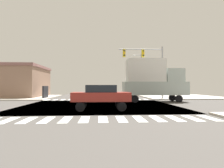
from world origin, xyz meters
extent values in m
cube|color=#45423E|center=(0.00, 0.00, -0.03)|extent=(14.00, 90.00, 0.05)
cube|color=#45423E|center=(0.00, 0.00, -0.03)|extent=(90.00, 12.00, 0.05)
cube|color=#B2ADA3|center=(13.00, 12.00, 0.07)|extent=(12.00, 12.00, 0.14)
cube|color=#B9B3A5|center=(-13.00, 12.00, 0.07)|extent=(12.00, 12.00, 0.14)
cube|color=white|center=(-4.75, -7.30, 0.00)|extent=(0.50, 2.00, 0.01)
cube|color=white|center=(-3.75, -7.30, 0.00)|extent=(0.50, 2.00, 0.01)
cube|color=white|center=(-2.75, -7.30, 0.00)|extent=(0.50, 2.00, 0.01)
cube|color=white|center=(-1.75, -7.30, 0.00)|extent=(0.50, 2.00, 0.01)
cube|color=white|center=(-0.75, -7.30, 0.00)|extent=(0.50, 2.00, 0.01)
cube|color=white|center=(0.25, -7.30, 0.00)|extent=(0.50, 2.00, 0.01)
cube|color=white|center=(1.25, -7.30, 0.00)|extent=(0.50, 2.00, 0.01)
cube|color=white|center=(2.25, -7.30, 0.00)|extent=(0.50, 2.00, 0.01)
cube|color=white|center=(3.25, -7.30, 0.00)|extent=(0.50, 2.00, 0.01)
cube|color=white|center=(4.25, -7.30, 0.00)|extent=(0.50, 2.00, 0.01)
cube|color=white|center=(5.25, -7.30, 0.00)|extent=(0.50, 2.00, 0.01)
cube|color=white|center=(6.25, -7.30, 0.00)|extent=(0.50, 2.00, 0.01)
cube|color=white|center=(-6.75, 7.30, 0.00)|extent=(0.50, 2.00, 0.01)
cube|color=white|center=(-5.75, 7.30, 0.00)|extent=(0.50, 2.00, 0.01)
cube|color=white|center=(-4.75, 7.30, 0.00)|extent=(0.50, 2.00, 0.01)
cube|color=white|center=(-3.75, 7.30, 0.00)|extent=(0.50, 2.00, 0.01)
cube|color=white|center=(-2.75, 7.30, 0.00)|extent=(0.50, 2.00, 0.01)
cube|color=white|center=(-1.75, 7.30, 0.00)|extent=(0.50, 2.00, 0.01)
cube|color=white|center=(-0.75, 7.30, 0.00)|extent=(0.50, 2.00, 0.01)
cube|color=white|center=(0.25, 7.30, 0.00)|extent=(0.50, 2.00, 0.01)
cube|color=white|center=(1.25, 7.30, 0.00)|extent=(0.50, 2.00, 0.01)
cube|color=white|center=(2.25, 7.30, 0.00)|extent=(0.50, 2.00, 0.01)
cube|color=white|center=(3.25, 7.30, 0.00)|extent=(0.50, 2.00, 0.01)
cube|color=white|center=(4.25, 7.30, 0.00)|extent=(0.50, 2.00, 0.01)
cube|color=white|center=(5.25, 7.30, 0.00)|extent=(0.50, 2.00, 0.01)
cube|color=white|center=(6.25, 7.30, 0.00)|extent=(0.50, 2.00, 0.01)
cylinder|color=gray|center=(8.56, 7.25, 3.57)|extent=(0.20, 0.20, 7.15)
cylinder|color=gray|center=(5.59, 7.25, 6.75)|extent=(5.95, 0.14, 0.14)
cube|color=yellow|center=(5.89, 7.25, 6.20)|extent=(0.32, 0.40, 1.00)
sphere|color=black|center=(5.89, 7.00, 6.51)|extent=(0.22, 0.22, 0.22)
sphere|color=orange|center=(5.89, 7.00, 6.20)|extent=(0.22, 0.22, 0.22)
sphere|color=black|center=(5.89, 7.00, 5.89)|extent=(0.22, 0.22, 0.22)
cube|color=yellow|center=(3.33, 7.25, 6.20)|extent=(0.32, 0.40, 1.00)
sphere|color=black|center=(3.33, 7.00, 6.51)|extent=(0.22, 0.22, 0.22)
sphere|color=orange|center=(3.33, 7.00, 6.20)|extent=(0.22, 0.22, 0.22)
sphere|color=black|center=(3.33, 7.00, 5.89)|extent=(0.22, 0.22, 0.22)
cylinder|color=gray|center=(8.01, 17.56, 3.90)|extent=(0.16, 0.16, 7.80)
cylinder|color=gray|center=(7.31, 17.56, 7.70)|extent=(1.40, 0.10, 0.10)
ellipsoid|color=silver|center=(6.61, 17.56, 7.65)|extent=(0.60, 0.32, 0.20)
cube|color=black|center=(-7.68, 9.69, 0.90)|extent=(0.24, 2.20, 1.80)
cylinder|color=black|center=(8.79, 4.46, 0.40)|extent=(0.80, 0.26, 0.80)
cylinder|color=black|center=(8.79, 2.54, 0.40)|extent=(0.80, 0.26, 0.80)
cylinder|color=black|center=(3.89, 4.46, 0.40)|extent=(0.80, 0.26, 0.80)
cylinder|color=black|center=(3.89, 2.54, 0.40)|extent=(0.80, 0.26, 0.80)
cube|color=#ABBAB5|center=(6.34, 3.50, 1.54)|extent=(7.20, 2.40, 1.49)
cube|color=white|center=(5.26, 3.50, 3.57)|extent=(4.18, 2.30, 2.56)
cube|color=#ABBAB5|center=(8.50, 3.50, 3.03)|extent=(2.02, 2.11, 1.49)
cylinder|color=black|center=(-1.29, -4.22, 0.34)|extent=(0.68, 0.26, 0.68)
cylinder|color=black|center=(-1.29, -2.78, 0.34)|extent=(0.68, 0.26, 0.68)
cylinder|color=black|center=(1.64, -4.22, 0.34)|extent=(0.68, 0.26, 0.68)
cylinder|color=black|center=(1.64, -2.78, 0.34)|extent=(0.68, 0.26, 0.68)
cube|color=maroon|center=(0.17, -3.50, 1.01)|extent=(4.30, 1.80, 0.66)
cube|color=black|center=(0.17, -3.50, 1.61)|extent=(2.24, 1.55, 0.54)
camera|label=1|loc=(0.07, -17.44, 1.81)|focal=29.85mm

